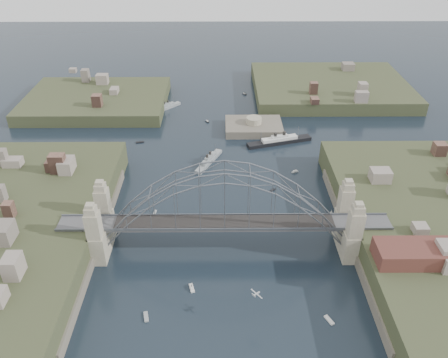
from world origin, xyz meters
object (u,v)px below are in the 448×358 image
(fort_island, at_px, (253,131))
(wharf_shed, at_px, (420,254))
(naval_cruiser_far, at_px, (166,107))
(ocean_liner, at_px, (279,141))
(naval_cruiser_near, at_px, (209,161))
(bridge, at_px, (225,210))

(fort_island, xyz_separation_m, wharf_shed, (32.00, -84.00, 10.34))
(wharf_shed, bearing_deg, naval_cruiser_far, 123.00)
(fort_island, bearing_deg, ocean_liner, -51.45)
(wharf_shed, relative_size, naval_cruiser_near, 1.22)
(wharf_shed, bearing_deg, ocean_liner, 107.60)
(naval_cruiser_far, height_order, ocean_liner, ocean_liner)
(wharf_shed, distance_m, naval_cruiser_far, 125.74)
(bridge, distance_m, naval_cruiser_far, 95.06)
(naval_cruiser_near, bearing_deg, fort_island, 56.22)
(bridge, distance_m, fort_island, 72.14)
(naval_cruiser_near, xyz_separation_m, ocean_liner, (25.94, 14.33, 0.15))
(wharf_shed, relative_size, naval_cruiser_far, 1.67)
(bridge, xyz_separation_m, naval_cruiser_near, (-5.05, 44.52, -11.53))
(fort_island, xyz_separation_m, naval_cruiser_near, (-17.05, -25.48, 1.13))
(naval_cruiser_far, relative_size, ocean_liner, 0.49)
(bridge, relative_size, naval_cruiser_near, 5.13)
(fort_island, distance_m, naval_cruiser_far, 42.03)
(naval_cruiser_near, xyz_separation_m, naval_cruiser_far, (-19.25, 46.66, -0.02))
(fort_island, distance_m, naval_cruiser_near, 30.68)
(bridge, xyz_separation_m, fort_island, (12.00, 70.00, -12.66))
(naval_cruiser_near, bearing_deg, wharf_shed, -50.03)
(wharf_shed, height_order, ocean_liner, wharf_shed)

